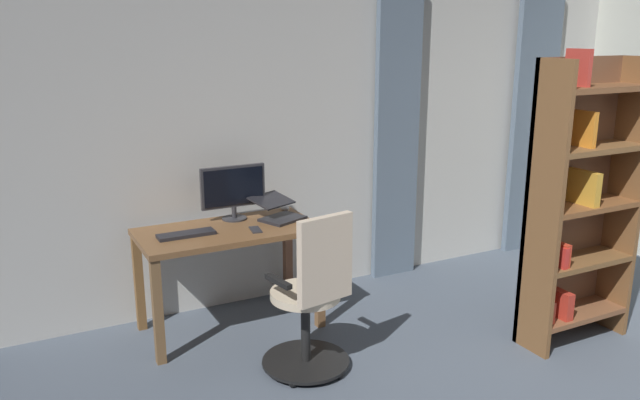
{
  "coord_description": "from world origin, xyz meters",
  "views": [
    {
      "loc": [
        2.62,
        1.15,
        2.09
      ],
      "look_at": [
        0.81,
        -2.32,
        1.05
      ],
      "focal_mm": 35.87,
      "sensor_mm": 36.0,
      "label": 1
    }
  ],
  "objects_px": {
    "computer_keyboard": "(186,234)",
    "cell_phone_by_monitor": "(255,230)",
    "desk": "(228,244)",
    "computer_mouse": "(285,208)",
    "laptop": "(278,212)",
    "office_chair": "(312,301)",
    "computer_monitor": "(233,189)",
    "bookshelf": "(576,206)"
  },
  "relations": [
    {
      "from": "computer_mouse",
      "to": "cell_phone_by_monitor",
      "type": "distance_m",
      "value": 0.54
    },
    {
      "from": "computer_monitor",
      "to": "computer_keyboard",
      "type": "height_order",
      "value": "computer_monitor"
    },
    {
      "from": "desk",
      "to": "computer_keyboard",
      "type": "bearing_deg",
      "value": 5.9
    },
    {
      "from": "office_chair",
      "to": "computer_monitor",
      "type": "height_order",
      "value": "computer_monitor"
    },
    {
      "from": "laptop",
      "to": "bookshelf",
      "type": "height_order",
      "value": "bookshelf"
    },
    {
      "from": "desk",
      "to": "cell_phone_by_monitor",
      "type": "distance_m",
      "value": 0.23
    },
    {
      "from": "computer_keyboard",
      "to": "cell_phone_by_monitor",
      "type": "relative_size",
      "value": 2.67
    },
    {
      "from": "computer_monitor",
      "to": "laptop",
      "type": "height_order",
      "value": "computer_monitor"
    },
    {
      "from": "desk",
      "to": "computer_monitor",
      "type": "distance_m",
      "value": 0.41
    },
    {
      "from": "computer_monitor",
      "to": "laptop",
      "type": "relative_size",
      "value": 1.14
    },
    {
      "from": "computer_keyboard",
      "to": "bookshelf",
      "type": "relative_size",
      "value": 0.19
    },
    {
      "from": "computer_keyboard",
      "to": "cell_phone_by_monitor",
      "type": "height_order",
      "value": "computer_keyboard"
    },
    {
      "from": "desk",
      "to": "computer_mouse",
      "type": "height_order",
      "value": "computer_mouse"
    },
    {
      "from": "bookshelf",
      "to": "computer_monitor",
      "type": "bearing_deg",
      "value": -36.22
    },
    {
      "from": "computer_keyboard",
      "to": "laptop",
      "type": "relative_size",
      "value": 0.91
    },
    {
      "from": "computer_monitor",
      "to": "laptop",
      "type": "xyz_separation_m",
      "value": [
        -0.29,
        0.15,
        -0.17
      ]
    },
    {
      "from": "cell_phone_by_monitor",
      "to": "computer_keyboard",
      "type": "bearing_deg",
      "value": -2.26
    },
    {
      "from": "computer_monitor",
      "to": "computer_mouse",
      "type": "bearing_deg",
      "value": -173.63
    },
    {
      "from": "cell_phone_by_monitor",
      "to": "bookshelf",
      "type": "relative_size",
      "value": 0.07
    },
    {
      "from": "computer_monitor",
      "to": "bookshelf",
      "type": "xyz_separation_m",
      "value": [
        -1.92,
        1.4,
        -0.02
      ]
    },
    {
      "from": "computer_keyboard",
      "to": "computer_monitor",
      "type": "bearing_deg",
      "value": -151.49
    },
    {
      "from": "office_chair",
      "to": "laptop",
      "type": "relative_size",
      "value": 2.49
    },
    {
      "from": "office_chair",
      "to": "computer_monitor",
      "type": "xyz_separation_m",
      "value": [
        0.12,
        -1.02,
        0.5
      ]
    },
    {
      "from": "computer_keyboard",
      "to": "office_chair",
      "type": "bearing_deg",
      "value": 124.52
    },
    {
      "from": "computer_monitor",
      "to": "computer_mouse",
      "type": "relative_size",
      "value": 4.83
    },
    {
      "from": "desk",
      "to": "cell_phone_by_monitor",
      "type": "bearing_deg",
      "value": 140.39
    },
    {
      "from": "office_chair",
      "to": "cell_phone_by_monitor",
      "type": "distance_m",
      "value": 0.75
    },
    {
      "from": "desk",
      "to": "computer_keyboard",
      "type": "height_order",
      "value": "computer_keyboard"
    },
    {
      "from": "computer_keyboard",
      "to": "laptop",
      "type": "distance_m",
      "value": 0.72
    },
    {
      "from": "computer_monitor",
      "to": "bookshelf",
      "type": "distance_m",
      "value": 2.38
    },
    {
      "from": "bookshelf",
      "to": "laptop",
      "type": "bearing_deg",
      "value": -37.66
    },
    {
      "from": "office_chair",
      "to": "computer_mouse",
      "type": "xyz_separation_m",
      "value": [
        -0.31,
        -1.07,
        0.29
      ]
    },
    {
      "from": "office_chair",
      "to": "computer_mouse",
      "type": "distance_m",
      "value": 1.15
    },
    {
      "from": "office_chair",
      "to": "bookshelf",
      "type": "relative_size",
      "value": 0.53
    },
    {
      "from": "computer_monitor",
      "to": "computer_mouse",
      "type": "height_order",
      "value": "computer_monitor"
    },
    {
      "from": "computer_keyboard",
      "to": "bookshelf",
      "type": "xyz_separation_m",
      "value": [
        -2.34,
        1.17,
        0.19
      ]
    },
    {
      "from": "cell_phone_by_monitor",
      "to": "bookshelf",
      "type": "xyz_separation_m",
      "value": [
        -1.88,
        1.08,
        0.2
      ]
    },
    {
      "from": "computer_monitor",
      "to": "laptop",
      "type": "bearing_deg",
      "value": 152.99
    },
    {
      "from": "laptop",
      "to": "computer_mouse",
      "type": "bearing_deg",
      "value": -147.52
    },
    {
      "from": "desk",
      "to": "laptop",
      "type": "relative_size",
      "value": 2.94
    },
    {
      "from": "office_chair",
      "to": "computer_mouse",
      "type": "bearing_deg",
      "value": 64.02
    },
    {
      "from": "computer_monitor",
      "to": "cell_phone_by_monitor",
      "type": "xyz_separation_m",
      "value": [
        -0.03,
        0.33,
        -0.22
      ]
    }
  ]
}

